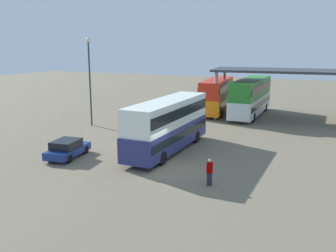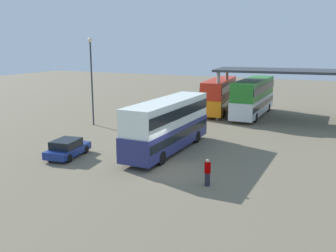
% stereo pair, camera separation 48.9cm
% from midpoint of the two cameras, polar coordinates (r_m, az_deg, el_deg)
% --- Properties ---
extents(ground_plane, '(140.00, 140.00, 0.00)m').
position_cam_midpoint_polar(ground_plane, '(25.79, -0.42, -6.34)').
color(ground_plane, '#716751').
extents(double_decker_main, '(2.65, 10.85, 4.04)m').
position_cam_midpoint_polar(double_decker_main, '(29.22, 0.49, 0.43)').
color(double_decker_main, navy).
rests_on(double_decker_main, ground_plane).
extents(parked_hatchback, '(2.26, 4.06, 1.35)m').
position_cam_midpoint_polar(parked_hatchback, '(28.92, -14.49, -3.26)').
color(parked_hatchback, navy).
rests_on(parked_hatchback, ground_plane).
extents(double_decker_near_canopy, '(3.54, 10.42, 4.05)m').
position_cam_midpoint_polar(double_decker_near_canopy, '(46.14, 8.05, 4.74)').
color(double_decker_near_canopy, orange).
rests_on(double_decker_near_canopy, ground_plane).
extents(double_decker_mid_row, '(2.63, 11.53, 4.25)m').
position_cam_midpoint_polar(double_decker_mid_row, '(44.83, 13.08, 4.45)').
color(double_decker_mid_row, silver).
rests_on(double_decker_mid_row, ground_plane).
extents(depot_canopy, '(17.75, 7.54, 5.51)m').
position_cam_midpoint_polar(depot_canopy, '(42.75, 19.33, 7.48)').
color(depot_canopy, '#33353A').
rests_on(depot_canopy, ground_plane).
extents(lamppost_tall, '(0.44, 0.44, 8.82)m').
position_cam_midpoint_polar(lamppost_tall, '(39.05, -11.14, 8.03)').
color(lamppost_tall, '#33353A').
rests_on(lamppost_tall, ground_plane).
extents(pedestrian_waiting, '(0.38, 0.38, 1.65)m').
position_cam_midpoint_polar(pedestrian_waiting, '(22.58, 6.61, -6.99)').
color(pedestrian_waiting, '#262633').
rests_on(pedestrian_waiting, ground_plane).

